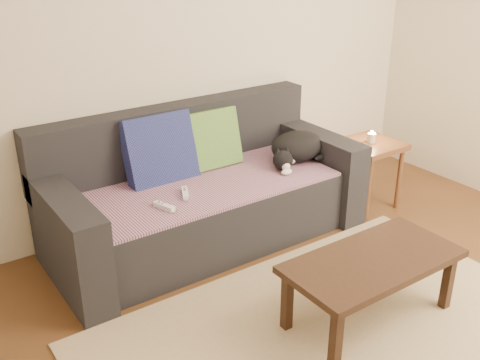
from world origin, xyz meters
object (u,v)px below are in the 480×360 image
at_px(coffee_table, 372,266).
at_px(wii_remote_b, 185,193).
at_px(cat, 296,148).
at_px(wii_remote_a, 164,206).
at_px(sofa, 203,196).
at_px(side_table, 370,154).

bearing_deg(coffee_table, wii_remote_b, 113.27).
height_order(cat, wii_remote_b, cat).
xyz_separation_m(cat, wii_remote_a, (-1.13, -0.14, -0.09)).
bearing_deg(sofa, cat, -9.62).
distance_m(sofa, wii_remote_a, 0.51).
bearing_deg(wii_remote_b, coffee_table, -130.85).
relative_size(side_table, coffee_table, 0.54).
xyz_separation_m(wii_remote_b, coffee_table, (0.48, -1.13, -0.12)).
bearing_deg(wii_remote_b, cat, -61.38).
xyz_separation_m(cat, wii_remote_b, (-0.94, -0.04, -0.09)).
height_order(sofa, cat, sofa).
bearing_deg(sofa, side_table, -13.10).
bearing_deg(cat, coffee_table, -100.20).
xyz_separation_m(wii_remote_a, wii_remote_b, (0.20, 0.09, 0.00)).
bearing_deg(wii_remote_b, wii_remote_a, 141.16).
distance_m(sofa, cat, 0.76).
bearing_deg(wii_remote_b, side_table, -69.17).
bearing_deg(cat, sofa, -178.74).
xyz_separation_m(wii_remote_a, coffee_table, (0.68, -1.03, -0.12)).
height_order(wii_remote_a, coffee_table, wii_remote_a).
relative_size(wii_remote_b, side_table, 0.29).
relative_size(wii_remote_a, coffee_table, 0.16).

